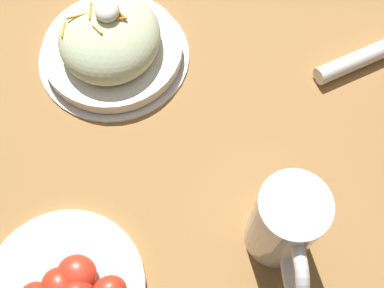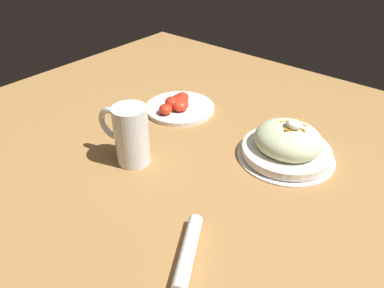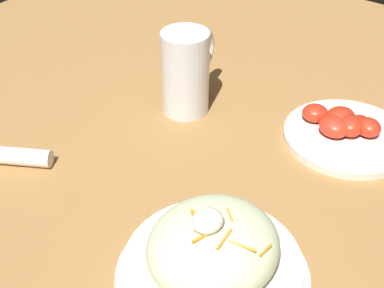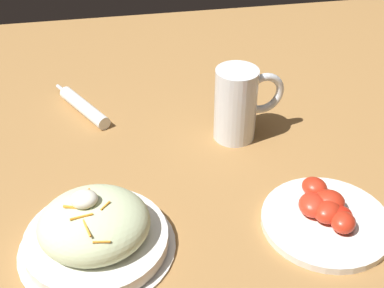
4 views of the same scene
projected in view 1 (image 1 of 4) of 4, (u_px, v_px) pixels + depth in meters
The scene contains 4 objects.
ground_plane at pixel (222, 188), 0.65m from camera, with size 1.43×1.43×0.00m, color #9E703D.
salad_plate at pixel (111, 43), 0.71m from camera, with size 0.24×0.24×0.11m.
beer_mug at pixel (284, 227), 0.55m from camera, with size 0.14×0.08×0.14m.
napkin_roll at pixel (363, 57), 0.72m from camera, with size 0.11×0.18×0.03m.
Camera 1 is at (-0.22, 0.03, 0.61)m, focal length 43.83 mm.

